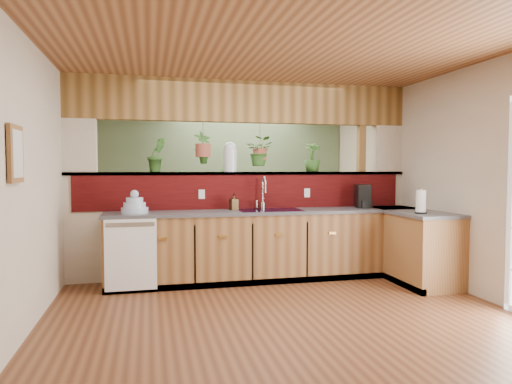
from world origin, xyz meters
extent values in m
cube|color=brown|center=(0.00, 0.00, 0.00)|extent=(4.60, 7.00, 0.01)
cube|color=brown|center=(0.00, 0.00, 2.60)|extent=(4.60, 7.00, 0.01)
cube|color=beige|center=(0.00, 3.50, 1.30)|extent=(4.60, 0.02, 2.60)
cube|color=beige|center=(-2.30, 0.00, 1.30)|extent=(0.02, 7.00, 2.60)
cube|color=beige|center=(2.30, 0.00, 1.30)|extent=(0.02, 7.00, 2.60)
cube|color=beige|center=(0.00, 1.35, 0.68)|extent=(4.60, 0.15, 1.35)
cube|color=#410809|center=(0.00, 1.27, 1.12)|extent=(4.40, 0.02, 0.45)
cube|color=brown|center=(0.00, 1.35, 1.37)|extent=(4.60, 0.21, 0.04)
cube|color=brown|center=(0.00, 1.35, 2.33)|extent=(4.60, 0.15, 0.55)
cube|color=beige|center=(-2.10, 1.35, 1.70)|extent=(0.40, 0.15, 0.70)
cube|color=beige|center=(2.10, 1.35, 1.70)|extent=(0.40, 0.15, 0.70)
cube|color=brown|center=(1.70, 1.35, 1.30)|extent=(0.10, 0.10, 2.60)
cube|color=brown|center=(0.00, 1.35, 1.37)|extent=(4.60, 0.21, 0.04)
cube|color=brown|center=(0.00, 1.35, 2.33)|extent=(4.60, 0.15, 0.55)
cube|color=#58714D|center=(0.00, 3.48, 1.30)|extent=(4.55, 0.02, 2.55)
cube|color=brown|center=(0.25, 0.98, 0.43)|extent=(4.10, 0.60, 0.86)
cube|color=#444449|center=(0.25, 0.98, 0.88)|extent=(4.14, 0.64, 0.04)
cube|color=brown|center=(2.00, 0.54, 0.43)|extent=(0.60, 1.48, 0.86)
cube|color=#444449|center=(2.00, 0.54, 0.88)|extent=(0.64, 1.52, 0.04)
cube|color=brown|center=(2.00, 0.98, 0.43)|extent=(0.60, 0.60, 0.86)
cube|color=#444449|center=(2.00, 0.98, 0.88)|extent=(0.64, 0.64, 0.04)
cube|color=black|center=(0.25, 0.71, 0.04)|extent=(4.10, 0.06, 0.08)
cube|color=black|center=(1.73, 0.54, 0.04)|extent=(0.06, 1.48, 0.08)
cube|color=white|center=(-1.48, 0.66, 0.45)|extent=(0.58, 0.02, 0.82)
cube|color=#B7B7B2|center=(-1.48, 0.65, 0.80)|extent=(0.54, 0.01, 0.05)
cube|color=black|center=(0.25, 0.98, 0.89)|extent=(0.82, 0.50, 0.03)
cube|color=black|center=(0.06, 0.98, 0.80)|extent=(0.34, 0.40, 0.16)
cube|color=black|center=(0.44, 0.98, 0.80)|extent=(0.34, 0.40, 0.16)
cube|color=brown|center=(-2.27, -0.80, 1.55)|extent=(0.03, 0.35, 0.45)
cube|color=silver|center=(-2.26, -0.80, 1.55)|extent=(0.01, 0.27, 0.37)
cylinder|color=#B7B7B2|center=(0.20, 1.18, 0.95)|extent=(0.06, 0.06, 0.09)
cylinder|color=#B7B7B2|center=(0.20, 1.18, 1.11)|extent=(0.02, 0.02, 0.26)
torus|color=#B7B7B2|center=(0.20, 1.11, 1.24)|extent=(0.18, 0.10, 0.19)
cylinder|color=#B7B7B2|center=(0.20, 1.03, 1.18)|extent=(0.02, 0.02, 0.11)
cylinder|color=#B7B7B2|center=(0.12, 1.18, 0.96)|extent=(0.03, 0.03, 0.09)
cylinder|color=#A7BBD8|center=(-1.44, 0.94, 0.93)|extent=(0.32, 0.32, 0.07)
cylinder|color=#A7BBD8|center=(-1.44, 0.94, 1.00)|extent=(0.26, 0.26, 0.06)
cylinder|color=#A7BBD8|center=(-1.44, 0.94, 1.06)|extent=(0.20, 0.20, 0.06)
sphere|color=#A7BBD8|center=(-1.44, 0.94, 1.13)|extent=(0.10, 0.10, 0.10)
imported|color=#392714|center=(-0.21, 1.09, 1.01)|extent=(0.12, 0.12, 0.21)
cube|color=black|center=(1.57, 1.03, 1.06)|extent=(0.17, 0.27, 0.32)
cube|color=black|center=(1.57, 0.93, 0.95)|extent=(0.15, 0.11, 0.11)
cylinder|color=silver|center=(1.57, 0.97, 0.99)|extent=(0.08, 0.08, 0.08)
cylinder|color=black|center=(1.88, 0.13, 0.91)|extent=(0.14, 0.14, 0.02)
cylinder|color=#B7B7B2|center=(1.88, 0.13, 1.05)|extent=(0.02, 0.02, 0.30)
cylinder|color=white|center=(1.88, 0.13, 1.05)|extent=(0.12, 0.12, 0.26)
cylinder|color=silver|center=(-0.21, 1.35, 1.54)|extent=(0.18, 0.18, 0.30)
sphere|color=silver|center=(-0.21, 1.35, 1.71)|extent=(0.16, 0.16, 0.16)
imported|color=#2A591E|center=(-1.17, 1.35, 1.61)|extent=(0.30, 0.28, 0.45)
imported|color=#2A591E|center=(0.96, 1.35, 1.59)|extent=(0.28, 0.28, 0.40)
cylinder|color=brown|center=(-0.57, 1.35, 1.89)|extent=(0.01, 0.01, 0.32)
cylinder|color=brown|center=(-0.57, 1.35, 1.67)|extent=(0.20, 0.20, 0.17)
imported|color=#2A591E|center=(-0.57, 1.35, 1.93)|extent=(0.27, 0.22, 0.43)
cylinder|color=brown|center=(0.21, 1.35, 1.87)|extent=(0.01, 0.01, 0.36)
cylinder|color=brown|center=(0.21, 1.35, 1.63)|extent=(0.19, 0.19, 0.16)
imported|color=#2A591E|center=(0.21, 1.35, 1.87)|extent=(0.45, 0.43, 0.40)
cube|color=black|center=(-0.22, 3.25, 0.50)|extent=(1.39, 0.84, 0.90)
imported|color=#2A591E|center=(-0.72, 3.25, 1.18)|extent=(0.26, 0.20, 0.46)
imported|color=#2A591E|center=(0.06, 3.25, 1.20)|extent=(0.28, 0.28, 0.49)
imported|color=#2A591E|center=(1.34, 2.62, 0.40)|extent=(0.76, 0.67, 0.80)
camera|label=1|loc=(-1.27, -4.68, 1.44)|focal=32.00mm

